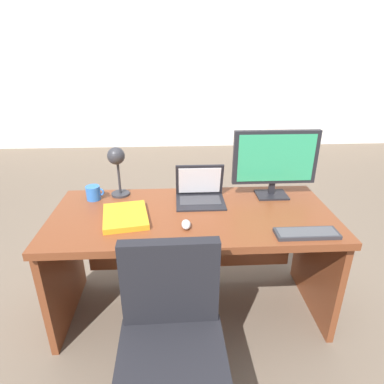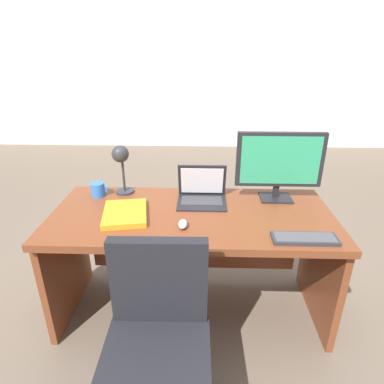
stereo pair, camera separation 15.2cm
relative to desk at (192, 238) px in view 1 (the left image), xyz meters
The scene contains 11 objects.
ground 1.55m from the desk, 90.00° to the left, with size 12.00×12.00×0.00m, color #6B5B4C.
back_wall 4.11m from the desk, 90.00° to the left, with size 10.00×0.10×2.80m, color silver.
desk is the anchor object (origin of this frame).
monitor 0.72m from the desk, 17.98° to the left, with size 0.54×0.16×0.44m.
laptop 0.31m from the desk, 67.70° to the left, with size 0.30×0.25×0.23m.
keyboard 0.70m from the desk, 29.12° to the right, with size 0.33×0.11×0.02m.
mouse 0.31m from the desk, 101.46° to the right, with size 0.05×0.09×0.04m.
desk_lamp 0.67m from the desk, 155.03° to the left, with size 0.12×0.14×0.34m.
book 0.45m from the desk, 166.32° to the right, with size 0.30×0.36×0.03m.
coffee_mug 0.69m from the desk, 163.84° to the left, with size 0.12×0.09×0.09m.
office_chair 0.78m from the desk, 99.58° to the right, with size 0.56×0.56×0.89m.
Camera 1 is at (-0.09, -1.71, 1.63)m, focal length 30.42 mm.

